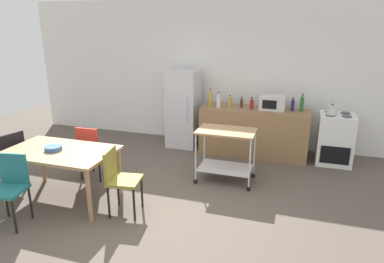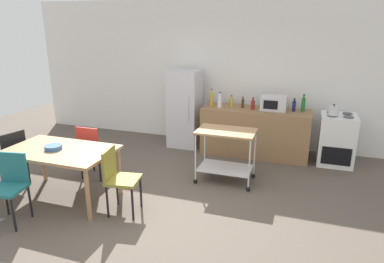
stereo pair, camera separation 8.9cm
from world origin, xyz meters
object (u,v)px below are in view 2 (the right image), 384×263
bottle_soda (253,105)px  bottle_vinegar (220,101)px  dining_table (60,155)px  refrigerator (185,109)px  bottle_sparkling_water (212,99)px  chair_olive (119,176)px  stove_oven (337,140)px  kettle (334,110)px  fruit_bowl (53,147)px  chair_black (11,155)px  chair_red (93,148)px  chair_teal (9,183)px  bottle_sesame_oil (303,104)px  microwave (274,103)px  kitchen_cart (226,147)px  bottle_wine (243,103)px  bottle_hot_sauce (294,106)px  bottle_soy_sauce (231,102)px

bottle_soda → bottle_vinegar: bearing=-174.6°
dining_table → bottle_soda: bearing=49.1°
refrigerator → bottle_sparkling_water: 0.64m
chair_olive → stove_oven: stove_oven is taller
dining_table → kettle: (3.65, 2.55, 0.33)m
fruit_bowl → chair_black: bearing=173.5°
chair_black → refrigerator: 3.25m
stove_oven → chair_red: bearing=-153.0°
chair_teal → bottle_sparkling_water: size_ratio=2.69×
refrigerator → bottle_sesame_oil: size_ratio=4.83×
dining_table → microwave: size_ratio=3.26×
chair_teal → bottle_soda: bearing=43.0°
refrigerator → bottle_sesame_oil: (2.28, -0.02, 0.26)m
kitchen_cart → fruit_bowl: (-2.15, -1.33, 0.21)m
chair_olive → chair_teal: bearing=108.9°
bottle_sparkling_water → chair_teal: bearing=-116.5°
refrigerator → fruit_bowl: (-0.95, -2.76, 0.01)m
bottle_wine → stove_oven: bearing=-0.7°
chair_olive → microwave: (1.67, 2.76, 0.51)m
refrigerator → kitchen_cart: bearing=-50.0°
chair_red → kettle: 4.09m
microwave → fruit_bowl: bearing=-135.1°
chair_olive → fruit_bowl: chair_olive is taller
bottle_wine → bottle_hot_sauce: bearing=0.9°
bottle_sparkling_water → fruit_bowl: (-1.53, -2.67, -0.26)m
stove_oven → bottle_wine: bottle_wine is taller
chair_red → bottle_wine: bottle_wine is taller
chair_black → bottle_soy_sauce: bearing=146.5°
bottle_sesame_oil → chair_red: bearing=-147.7°
chair_olive → bottle_soda: 3.02m
bottle_vinegar → fruit_bowl: 3.10m
chair_teal → bottle_sesame_oil: (3.37, 3.42, 0.52)m
chair_black → bottle_soy_sauce: (2.82, 2.59, 0.47)m
fruit_bowl → chair_olive: bearing=-2.9°
chair_red → stove_oven: stove_oven is taller
chair_red → chair_black: same height
bottle_soda → bottle_sesame_oil: bottle_sesame_oil is taller
bottle_sesame_oil → microwave: bearing=-176.1°
chair_red → bottle_sparkling_water: size_ratio=2.69×
bottle_vinegar → kettle: 2.01m
bottle_sparkling_water → bottle_sesame_oil: bottle_sparkling_water is taller
bottle_hot_sauce → fruit_bowl: (-3.07, -2.71, -0.22)m
refrigerator → bottle_vinegar: bearing=-13.5°
chair_black → bottle_sparkling_water: (2.44, 2.57, 0.52)m
chair_olive → bottle_hot_sauce: bottle_hot_sauce is taller
chair_teal → bottle_vinegar: (1.86, 3.25, 0.50)m
bottle_sparkling_water → microwave: 1.18m
bottle_wine → chair_red: bearing=-136.5°
chair_red → bottle_sesame_oil: (3.13, 1.98, 0.52)m
dining_table → kitchen_cart: (2.07, 1.31, -0.10)m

